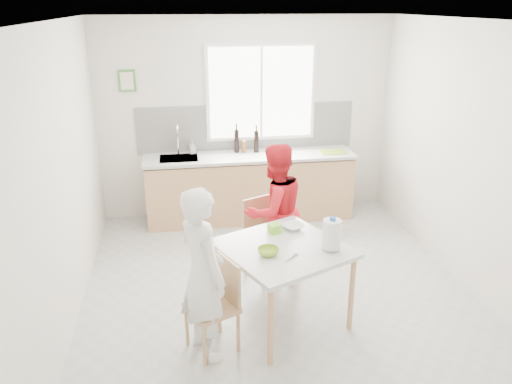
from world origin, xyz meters
TOP-DOWN VIEW (x-y plane):
  - ground at (0.00, 0.00)m, footprint 4.50×4.50m
  - room_shell at (0.00, 0.00)m, footprint 4.50×4.50m
  - window at (0.20, 2.23)m, footprint 1.50×0.06m
  - backsplash at (0.00, 2.24)m, footprint 3.00×0.02m
  - picture_frame at (-1.55, 2.23)m, footprint 0.22×0.03m
  - kitchen_counter at (-0.00, 1.95)m, footprint 2.84×0.64m
  - dining_table at (-0.07, -0.51)m, footprint 1.35×1.35m
  - chair_left at (-0.69, -0.79)m, footprint 0.51×0.51m
  - chair_far at (-0.08, 0.38)m, footprint 0.54×0.54m
  - person_white at (-0.81, -0.84)m, footprint 0.56×0.66m
  - person_red at (0.03, 0.39)m, footprint 0.89×0.81m
  - bowl_green at (-0.23, -0.63)m, footprint 0.25×0.25m
  - bowl_white at (0.10, -0.16)m, footprint 0.27×0.27m
  - milk_jug at (0.34, -0.63)m, footprint 0.23×0.16m
  - green_box at (-0.09, -0.21)m, footprint 0.13×0.13m
  - spoon at (-0.05, -0.74)m, footprint 0.12×0.12m
  - cutting_board at (1.14, 1.88)m, footprint 0.36×0.26m
  - wine_bottle_a at (-0.16, 2.10)m, footprint 0.07×0.07m
  - wine_bottle_b at (0.11, 2.07)m, footprint 0.07×0.07m
  - jar_amber at (-0.06, 2.08)m, footprint 0.06×0.06m
  - soap_bottle at (-0.76, 2.14)m, footprint 0.08×0.09m

SIDE VIEW (x-z plane):
  - ground at x=0.00m, z-range 0.00..0.00m
  - kitchen_counter at x=0.00m, z-range -0.27..1.10m
  - chair_left at x=-0.69m, z-range 0.04..0.87m
  - chair_far at x=-0.08m, z-range 0.04..0.93m
  - dining_table at x=-0.07m, z-range 0.31..1.10m
  - person_red at x=0.03m, z-range 0.00..1.49m
  - person_white at x=-0.81m, z-range 0.00..1.52m
  - spoon at x=-0.05m, z-range 0.79..0.80m
  - bowl_white at x=0.10m, z-range 0.78..0.83m
  - bowl_green at x=-0.23m, z-range 0.78..0.84m
  - green_box at x=-0.09m, z-range 0.78..0.87m
  - cutting_board at x=1.14m, z-range 0.92..0.93m
  - milk_jug at x=0.34m, z-range 0.80..1.09m
  - jar_amber at x=-0.06m, z-range 0.92..1.08m
  - soap_bottle at x=-0.76m, z-range 0.92..1.09m
  - wine_bottle_b at x=0.11m, z-range 0.92..1.22m
  - wine_bottle_a at x=-0.16m, z-range 0.92..1.24m
  - backsplash at x=0.00m, z-range 0.90..1.55m
  - room_shell at x=0.00m, z-range -0.61..3.89m
  - window at x=0.20m, z-range 1.05..2.35m
  - picture_frame at x=-1.55m, z-range 1.76..2.04m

